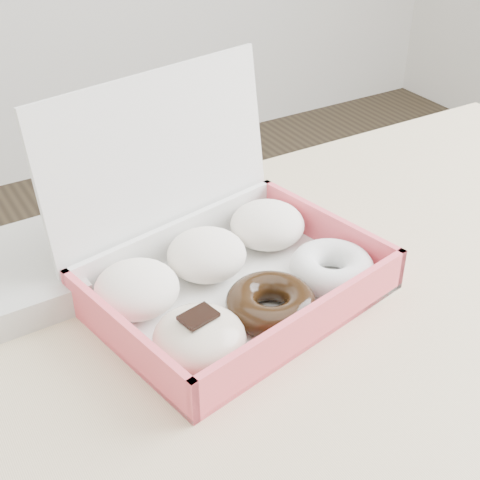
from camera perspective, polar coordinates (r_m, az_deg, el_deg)
table at (r=0.84m, az=10.77°, el=-10.33°), size 1.20×0.80×0.75m
donut_box at (r=0.79m, az=-1.36°, el=-2.23°), size 0.37×0.34×0.24m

